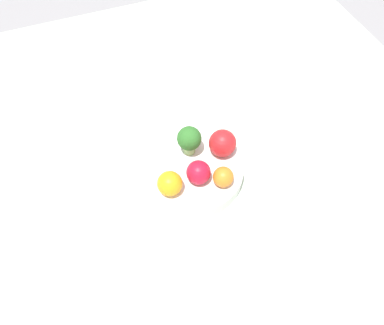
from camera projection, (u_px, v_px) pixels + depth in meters
The scene contains 9 objects.
ground_plane at pixel (192, 180), 0.75m from camera, with size 6.00×6.00×0.00m, color gray.
table_surface at pixel (192, 177), 0.74m from camera, with size 1.20×1.20×0.02m.
bowl at pixel (192, 170), 0.72m from camera, with size 0.20×0.20×0.03m.
broccoli at pixel (189, 139), 0.70m from camera, with size 0.05×0.05×0.06m.
apple_red at pixel (197, 173), 0.67m from camera, with size 0.04×0.04×0.04m.
apple_green at pixel (222, 143), 0.71m from camera, with size 0.05×0.05×0.05m.
orange_front at pixel (170, 184), 0.66m from camera, with size 0.05×0.05×0.05m.
orange_back at pixel (223, 177), 0.67m from camera, with size 0.04×0.04×0.04m.
napkin at pixel (237, 290), 0.61m from camera, with size 0.13×0.13×0.01m.
Camera 1 is at (0.14, 0.37, 0.64)m, focal length 35.00 mm.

